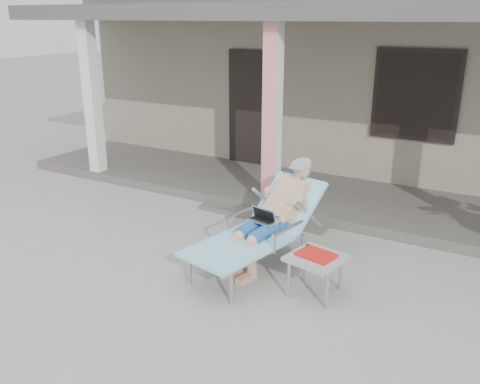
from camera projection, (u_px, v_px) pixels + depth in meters
The scene contains 7 objects.
ground at pixel (189, 270), 5.95m from camera, with size 60.00×60.00×0.00m, color #9E9E99.
house at pixel (362, 74), 10.75m from camera, with size 10.40×5.40×3.30m.
porch_deck at pixel (293, 192), 8.39m from camera, with size 10.00×2.00×0.15m, color #605B56.
porch_overhang at pixel (298, 18), 7.46m from camera, with size 10.00×2.30×2.85m.
porch_step at pixel (261, 216), 7.46m from camera, with size 2.00×0.30×0.07m, color #605B56.
lounger at pixel (266, 204), 5.85m from camera, with size 1.10×1.99×1.25m.
side_table at pixel (316, 260), 5.32m from camera, with size 0.63×0.63×0.47m.
Camera 1 is at (3.13, -4.34, 2.81)m, focal length 38.00 mm.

